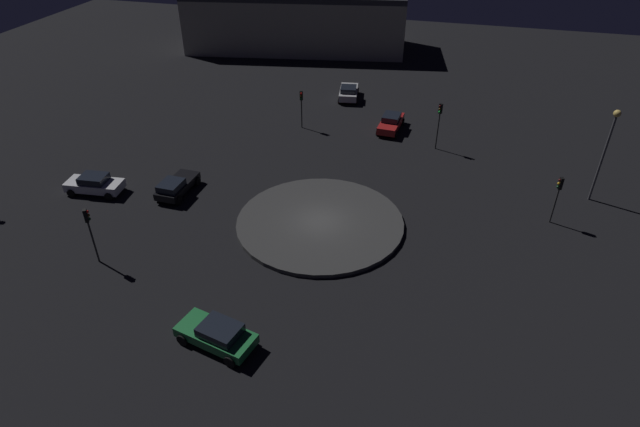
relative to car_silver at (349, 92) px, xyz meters
The scene contains 13 objects.
ground_plane 24.28m from the car_silver, 82.28° to the right, with size 119.33×119.33×0.00m, color black.
roundabout_island 24.27m from the car_silver, 82.28° to the right, with size 12.14×12.14×0.31m, color #383838.
car_silver is the anchor object (origin of this frame).
car_green 36.58m from the car_silver, 88.65° to the right, with size 4.73×2.93×1.47m.
car_white 28.74m from the car_silver, 121.72° to the right, with size 4.55×2.41×1.53m.
car_black 24.60m from the car_silver, 110.86° to the right, with size 2.12×4.28×1.43m.
car_red 8.82m from the car_silver, 49.59° to the right, with size 2.26×4.57×1.54m.
traffic_light_east 27.51m from the car_silver, 44.95° to the right, with size 0.39×0.35×3.73m.
traffic_light_north 9.17m from the car_silver, 108.14° to the right, with size 0.36×0.39×3.77m.
traffic_light_northeast 14.32m from the car_silver, 43.20° to the right, with size 0.37×0.39×4.35m.
traffic_light_southwest 33.51m from the car_silver, 106.88° to the right, with size 0.40×0.37×4.12m.
streetlamp_northeast 27.65m from the car_silver, 33.97° to the right, with size 0.53×0.53×7.44m.
store_building 20.03m from the car_silver, 123.93° to the left, with size 30.25×14.88×7.64m.
Camera 1 is at (8.28, -30.59, 22.32)m, focal length 29.86 mm.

